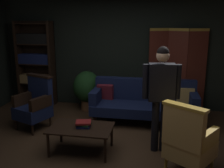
{
  "coord_description": "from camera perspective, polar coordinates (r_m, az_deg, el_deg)",
  "views": [
    {
      "loc": [
        0.83,
        -3.76,
        2.11
      ],
      "look_at": [
        0.0,
        0.8,
        0.95
      ],
      "focal_mm": 42.22,
      "sensor_mm": 36.0,
      "label": 1
    }
  ],
  "objects": [
    {
      "name": "ground_plane",
      "position": [
        4.39,
        -1.93,
        -14.69
      ],
      "size": [
        10.0,
        10.0,
        0.0
      ],
      "primitive_type": "plane",
      "color": "#3D2819"
    },
    {
      "name": "back_wall",
      "position": [
        6.3,
        2.7,
        7.57
      ],
      "size": [
        7.2,
        0.1,
        2.8
      ],
      "primitive_type": "cube",
      "color": "black",
      "rests_on": "ground_plane"
    },
    {
      "name": "folding_screen",
      "position": [
        6.12,
        13.85,
        3.06
      ],
      "size": [
        1.28,
        0.23,
        1.9
      ],
      "color": "#5B2319",
      "rests_on": "ground_plane"
    },
    {
      "name": "bookshelf",
      "position": [
        6.73,
        -16.17,
        4.78
      ],
      "size": [
        0.9,
        0.32,
        2.05
      ],
      "color": "black",
      "rests_on": "ground_plane"
    },
    {
      "name": "velvet_couch",
      "position": [
        5.47,
        6.91,
        -3.7
      ],
      "size": [
        2.12,
        0.78,
        0.88
      ],
      "color": "black",
      "rests_on": "ground_plane"
    },
    {
      "name": "coffee_table",
      "position": [
        4.3,
        -6.73,
        -9.85
      ],
      "size": [
        1.0,
        0.64,
        0.42
      ],
      "color": "black",
      "rests_on": "ground_plane"
    },
    {
      "name": "armchair_gilt_accent",
      "position": [
        3.8,
        16.2,
        -11.76
      ],
      "size": [
        0.8,
        0.8,
        1.04
      ],
      "color": "#B78E33",
      "rests_on": "ground_plane"
    },
    {
      "name": "armchair_wing_left",
      "position": [
        5.36,
        -16.38,
        -4.13
      ],
      "size": [
        0.75,
        0.75,
        1.04
      ],
      "color": "black",
      "rests_on": "ground_plane"
    },
    {
      "name": "standing_figure",
      "position": [
        4.16,
        10.61,
        -1.3
      ],
      "size": [
        0.59,
        0.26,
        1.7
      ],
      "color": "black",
      "rests_on": "ground_plane"
    },
    {
      "name": "potted_plant",
      "position": [
        6.15,
        -5.45,
        -0.84
      ],
      "size": [
        0.63,
        0.63,
        0.93
      ],
      "color": "brown",
      "rests_on": "ground_plane"
    },
    {
      "name": "book_navy_cloth",
      "position": [
        4.28,
        -6.17,
        -9.02
      ],
      "size": [
        0.23,
        0.2,
        0.03
      ],
      "primitive_type": "cube",
      "rotation": [
        0.0,
        0.0,
        0.09
      ],
      "color": "navy",
      "rests_on": "coffee_table"
    },
    {
      "name": "book_green_cloth",
      "position": [
        4.27,
        -6.18,
        -8.62
      ],
      "size": [
        0.23,
        0.2,
        0.03
      ],
      "primitive_type": "cube",
      "rotation": [
        0.0,
        0.0,
        -0.16
      ],
      "color": "#1E4C28",
      "rests_on": "book_navy_cloth"
    },
    {
      "name": "book_red_leather",
      "position": [
        4.26,
        -6.19,
        -8.24
      ],
      "size": [
        0.28,
        0.24,
        0.03
      ],
      "primitive_type": "cube",
      "rotation": [
        0.0,
        0.0,
        0.23
      ],
      "color": "maroon",
      "rests_on": "book_green_cloth"
    }
  ]
}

